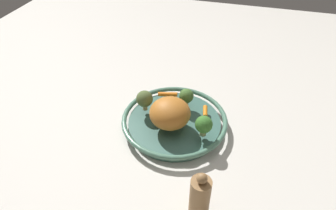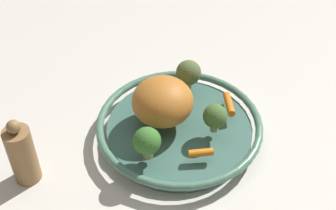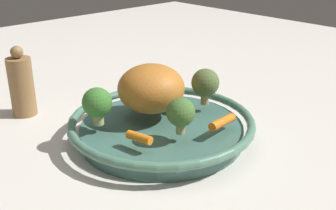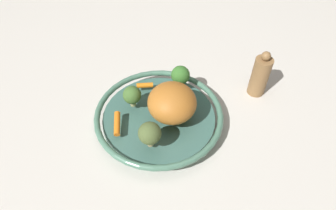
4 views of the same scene
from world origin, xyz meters
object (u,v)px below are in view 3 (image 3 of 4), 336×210
at_px(broccoli_floret_large, 97,103).
at_px(baby_carrot_left, 222,122).
at_px(broccoli_floret_edge, 181,113).
at_px(serving_bowl, 162,127).
at_px(baby_carrot_right, 139,137).
at_px(roast_chicken_piece, 151,88).
at_px(pepper_mill, 22,85).
at_px(broccoli_floret_mid, 205,83).

bearing_deg(broccoli_floret_large, baby_carrot_left, 44.66).
bearing_deg(broccoli_floret_edge, serving_bowl, 163.17).
bearing_deg(baby_carrot_right, roast_chicken_piece, 129.92).
bearing_deg(baby_carrot_right, serving_bowl, 117.08).
height_order(roast_chicken_piece, broccoli_floret_edge, roast_chicken_piece).
distance_m(roast_chicken_piece, baby_carrot_right, 0.13).
distance_m(serving_bowl, baby_carrot_left, 0.12).
bearing_deg(baby_carrot_right, pepper_mill, -172.45).
bearing_deg(baby_carrot_right, broccoli_floret_edge, 71.11).
relative_size(roast_chicken_piece, broccoli_floret_large, 1.87).
relative_size(broccoli_floret_mid, pepper_mill, 0.48).
relative_size(roast_chicken_piece, broccoli_floret_mid, 1.77).
height_order(serving_bowl, baby_carrot_left, baby_carrot_left).
distance_m(baby_carrot_left, baby_carrot_right, 0.15).
bearing_deg(baby_carrot_right, broccoli_floret_large, -174.00).
bearing_deg(baby_carrot_left, broccoli_floret_edge, -112.99).
distance_m(broccoli_floret_large, broccoli_floret_edge, 0.15).
relative_size(broccoli_floret_large, broccoli_floret_edge, 1.08).
bearing_deg(roast_chicken_piece, broccoli_floret_edge, -14.64).
xyz_separation_m(baby_carrot_left, broccoli_floret_edge, (-0.03, -0.07, 0.03)).
bearing_deg(baby_carrot_right, baby_carrot_left, 68.99).
distance_m(broccoli_floret_mid, broccoli_floret_edge, 0.14).
bearing_deg(broccoli_floret_mid, broccoli_floret_large, -107.65).
height_order(baby_carrot_left, broccoli_floret_large, broccoli_floret_large).
bearing_deg(broccoli_floret_mid, baby_carrot_right, -79.97).
bearing_deg(serving_bowl, broccoli_floret_large, -117.69).
relative_size(broccoli_floret_large, pepper_mill, 0.46).
xyz_separation_m(serving_bowl, baby_carrot_left, (0.10, 0.05, 0.03)).
bearing_deg(roast_chicken_piece, broccoli_floret_large, -99.73).
height_order(baby_carrot_right, broccoli_floret_large, broccoli_floret_large).
xyz_separation_m(serving_bowl, broccoli_floret_edge, (0.07, -0.02, 0.06)).
xyz_separation_m(baby_carrot_right, broccoli_floret_edge, (0.02, 0.07, 0.03)).
distance_m(baby_carrot_left, broccoli_floret_edge, 0.08).
distance_m(baby_carrot_left, broccoli_floret_large, 0.22).
height_order(baby_carrot_left, broccoli_floret_edge, broccoli_floret_edge).
xyz_separation_m(serving_bowl, baby_carrot_right, (0.05, -0.09, 0.03)).
height_order(broccoli_floret_mid, broccoli_floret_large, broccoli_floret_mid).
distance_m(baby_carrot_right, broccoli_floret_large, 0.11).
height_order(baby_carrot_right, broccoli_floret_mid, broccoli_floret_mid).
bearing_deg(broccoli_floret_large, broccoli_floret_edge, 32.97).
xyz_separation_m(roast_chicken_piece, baby_carrot_right, (0.08, -0.10, -0.04)).
bearing_deg(roast_chicken_piece, pepper_mill, -150.24).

